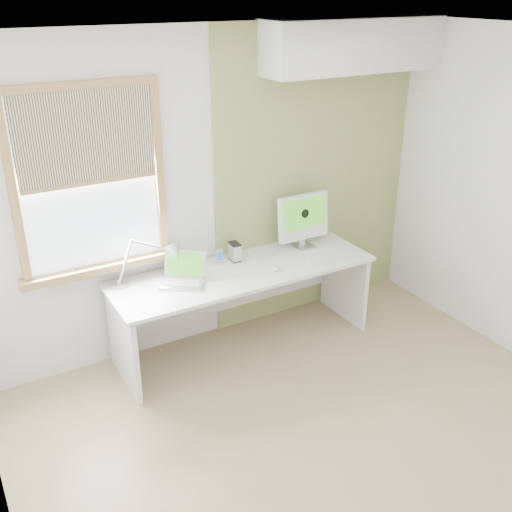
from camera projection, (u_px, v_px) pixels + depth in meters
room at (344, 274)px, 3.52m from camera, size 4.04×3.54×2.64m
accent_wall at (315, 174)px, 5.34m from camera, size 2.00×0.02×2.60m
soffit at (353, 45)px, 4.84m from camera, size 1.60×0.40×0.42m
window at (90, 183)px, 4.32m from camera, size 1.20×0.14×1.42m
desk at (240, 288)px, 5.01m from camera, size 2.20×0.70×0.73m
desk_lamp at (164, 256)px, 4.66m from camera, size 0.63×0.29×0.36m
laptop at (184, 275)px, 4.66m from camera, size 0.42×0.40×0.23m
phone_dock at (220, 260)px, 4.96m from camera, size 0.09×0.09×0.13m
external_drive at (235, 252)px, 5.01m from camera, size 0.08×0.12×0.16m
imac at (303, 218)px, 5.20m from camera, size 0.49×0.16×0.48m
keyboard at (332, 258)px, 5.07m from camera, size 0.45×0.14×0.02m
mouse at (275, 268)px, 4.86m from camera, size 0.08×0.12×0.03m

